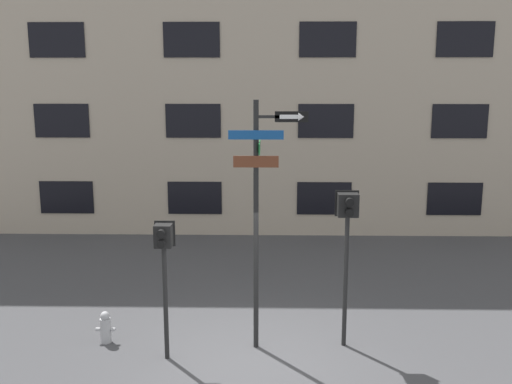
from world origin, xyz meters
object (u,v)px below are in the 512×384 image
(pedestrian_signal_left, at_px, (164,254))
(pedestrian_signal_right, at_px, (347,225))
(street_sign_pole, at_px, (260,203))
(fire_hydrant, at_px, (106,328))

(pedestrian_signal_left, bearing_deg, pedestrian_signal_right, 10.33)
(street_sign_pole, xyz_separation_m, pedestrian_signal_left, (-1.60, -0.47, -0.78))
(street_sign_pole, bearing_deg, fire_hydrant, 177.47)
(pedestrian_signal_left, height_order, fire_hydrant, pedestrian_signal_left)
(pedestrian_signal_left, relative_size, pedestrian_signal_right, 0.85)
(pedestrian_signal_left, height_order, pedestrian_signal_right, pedestrian_signal_right)
(street_sign_pole, height_order, fire_hydrant, street_sign_pole)
(pedestrian_signal_right, distance_m, fire_hydrant, 4.78)
(street_sign_pole, xyz_separation_m, fire_hydrant, (-2.83, 0.12, -2.38))
(street_sign_pole, bearing_deg, pedestrian_signal_right, 3.87)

